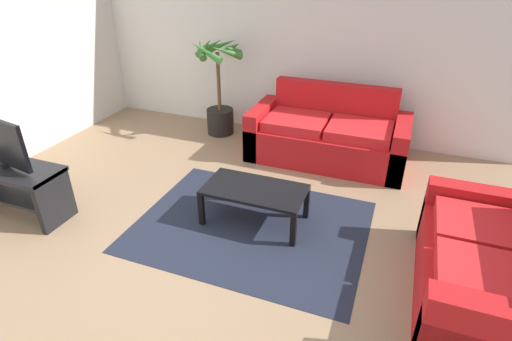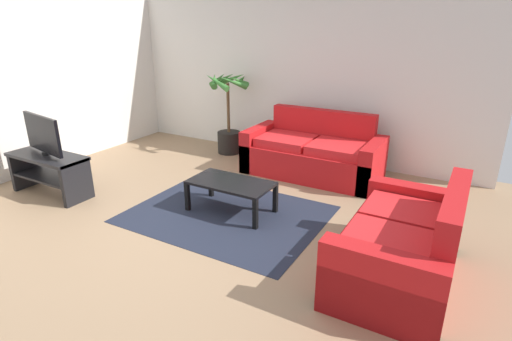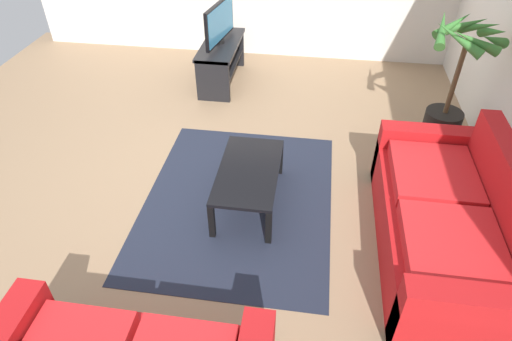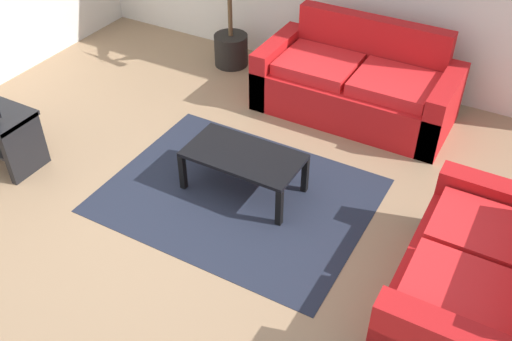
% 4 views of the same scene
% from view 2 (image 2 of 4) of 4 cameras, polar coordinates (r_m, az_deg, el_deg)
% --- Properties ---
extents(ground_plane, '(6.60, 6.60, 0.00)m').
position_cam_2_polar(ground_plane, '(4.54, -11.08, -8.06)').
color(ground_plane, '#937556').
extents(wall_back, '(6.00, 0.06, 2.70)m').
position_cam_2_polar(wall_back, '(6.59, 5.58, 13.53)').
color(wall_back, silver).
rests_on(wall_back, ground).
extents(couch_main, '(1.93, 0.90, 0.90)m').
position_cam_2_polar(couch_main, '(5.93, 8.03, 2.21)').
color(couch_main, red).
rests_on(couch_main, ground).
extents(couch_loveseat, '(0.90, 1.56, 0.90)m').
position_cam_2_polar(couch_loveseat, '(3.76, 19.86, -10.21)').
color(couch_loveseat, red).
rests_on(couch_loveseat, ground).
extents(tv_stand, '(1.10, 0.45, 0.54)m').
position_cam_2_polar(tv_stand, '(5.82, -27.10, 0.21)').
color(tv_stand, black).
rests_on(tv_stand, ground).
extents(tv, '(0.83, 0.18, 0.51)m').
position_cam_2_polar(tv, '(5.70, -27.81, 4.53)').
color(tv, black).
rests_on(tv, tv_stand).
extents(coffee_table, '(0.98, 0.52, 0.38)m').
position_cam_2_polar(coffee_table, '(4.72, -3.55, -2.13)').
color(coffee_table, black).
rests_on(coffee_table, ground).
extents(area_rug, '(2.20, 1.70, 0.01)m').
position_cam_2_polar(area_rug, '(4.78, -4.12, -6.12)').
color(area_rug, '#1E2333').
rests_on(area_rug, ground).
extents(potted_palm, '(0.71, 0.73, 1.36)m').
position_cam_2_polar(potted_palm, '(6.80, -3.88, 7.33)').
color(potted_palm, black).
rests_on(potted_palm, ground).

